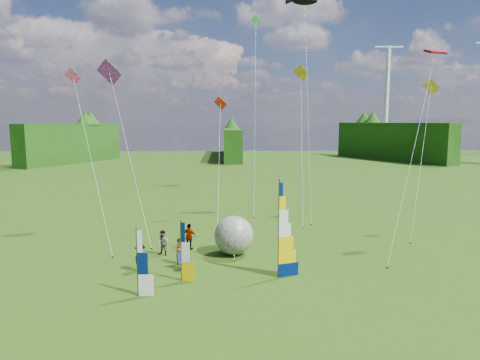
{
  "coord_description": "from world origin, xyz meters",
  "views": [
    {
      "loc": [
        -1.95,
        -21.57,
        9.01
      ],
      "look_at": [
        -1.0,
        4.0,
        5.5
      ],
      "focal_mm": 32.0,
      "sensor_mm": 36.0,
      "label": 1
    }
  ],
  "objects_px": {
    "camp_chair": "(183,261)",
    "feather_banner_main": "(279,231)",
    "spectator_c": "(140,258)",
    "side_banner_far": "(137,264)",
    "spectator_b": "(163,243)",
    "kite_whale": "(308,92)",
    "spectator_a": "(180,251)",
    "bol_inflatable": "(234,235)",
    "spectator_d": "(189,237)",
    "side_banner_left": "(181,252)"
  },
  "relations": [
    {
      "from": "spectator_b",
      "to": "side_banner_left",
      "type": "bearing_deg",
      "value": -45.08
    },
    {
      "from": "spectator_b",
      "to": "spectator_d",
      "type": "distance_m",
      "value": 2.06
    },
    {
      "from": "feather_banner_main",
      "to": "spectator_b",
      "type": "height_order",
      "value": "feather_banner_main"
    },
    {
      "from": "camp_chair",
      "to": "side_banner_left",
      "type": "bearing_deg",
      "value": -112.03
    },
    {
      "from": "feather_banner_main",
      "to": "bol_inflatable",
      "type": "xyz_separation_m",
      "value": [
        -2.46,
        4.51,
        -1.47
      ]
    },
    {
      "from": "spectator_d",
      "to": "camp_chair",
      "type": "xyz_separation_m",
      "value": [
        -0.04,
        -4.21,
        -0.38
      ]
    },
    {
      "from": "bol_inflatable",
      "to": "spectator_b",
      "type": "bearing_deg",
      "value": -179.65
    },
    {
      "from": "side_banner_left",
      "to": "spectator_d",
      "type": "xyz_separation_m",
      "value": [
        -0.02,
        6.01,
        -0.78
      ]
    },
    {
      "from": "camp_chair",
      "to": "spectator_b",
      "type": "bearing_deg",
      "value": 94.57
    },
    {
      "from": "side_banner_far",
      "to": "spectator_a",
      "type": "bearing_deg",
      "value": 76.01
    },
    {
      "from": "camp_chair",
      "to": "kite_whale",
      "type": "height_order",
      "value": "kite_whale"
    },
    {
      "from": "side_banner_left",
      "to": "spectator_c",
      "type": "xyz_separation_m",
      "value": [
        -2.63,
        1.68,
        -0.87
      ]
    },
    {
      "from": "side_banner_left",
      "to": "spectator_b",
      "type": "height_order",
      "value": "side_banner_left"
    },
    {
      "from": "feather_banner_main",
      "to": "spectator_c",
      "type": "xyz_separation_m",
      "value": [
        -8.18,
        1.34,
        -1.95
      ]
    },
    {
      "from": "side_banner_far",
      "to": "kite_whale",
      "type": "xyz_separation_m",
      "value": [
        12.77,
        21.12,
        10.1
      ]
    },
    {
      "from": "kite_whale",
      "to": "spectator_b",
      "type": "bearing_deg",
      "value": -153.04
    },
    {
      "from": "spectator_a",
      "to": "spectator_c",
      "type": "xyz_separation_m",
      "value": [
        -2.25,
        -1.29,
        0.01
      ]
    },
    {
      "from": "side_banner_left",
      "to": "spectator_d",
      "type": "relative_size",
      "value": 1.83
    },
    {
      "from": "spectator_b",
      "to": "camp_chair",
      "type": "bearing_deg",
      "value": -35.96
    },
    {
      "from": "side_banner_left",
      "to": "kite_whale",
      "type": "height_order",
      "value": "kite_whale"
    },
    {
      "from": "bol_inflatable",
      "to": "side_banner_far",
      "type": "bearing_deg",
      "value": -126.77
    },
    {
      "from": "spectator_a",
      "to": "camp_chair",
      "type": "height_order",
      "value": "spectator_a"
    },
    {
      "from": "side_banner_far",
      "to": "spectator_b",
      "type": "height_order",
      "value": "side_banner_far"
    },
    {
      "from": "feather_banner_main",
      "to": "spectator_b",
      "type": "distance_m",
      "value": 8.74
    },
    {
      "from": "bol_inflatable",
      "to": "spectator_d",
      "type": "xyz_separation_m",
      "value": [
        -3.11,
        1.17,
        -0.39
      ]
    },
    {
      "from": "side_banner_left",
      "to": "spectator_b",
      "type": "distance_m",
      "value": 5.18
    },
    {
      "from": "side_banner_left",
      "to": "side_banner_far",
      "type": "distance_m",
      "value": 2.88
    },
    {
      "from": "spectator_b",
      "to": "spectator_c",
      "type": "distance_m",
      "value": 3.27
    },
    {
      "from": "spectator_a",
      "to": "kite_whale",
      "type": "bearing_deg",
      "value": 20.77
    },
    {
      "from": "camp_chair",
      "to": "kite_whale",
      "type": "relative_size",
      "value": 0.05
    },
    {
      "from": "spectator_b",
      "to": "spectator_a",
      "type": "bearing_deg",
      "value": -28.84
    },
    {
      "from": "feather_banner_main",
      "to": "side_banner_far",
      "type": "bearing_deg",
      "value": 178.79
    },
    {
      "from": "spectator_d",
      "to": "camp_chair",
      "type": "height_order",
      "value": "spectator_d"
    },
    {
      "from": "spectator_b",
      "to": "camp_chair",
      "type": "distance_m",
      "value": 3.44
    },
    {
      "from": "spectator_d",
      "to": "bol_inflatable",
      "type": "bearing_deg",
      "value": -178.45
    },
    {
      "from": "side_banner_far",
      "to": "kite_whale",
      "type": "distance_m",
      "value": 26.66
    },
    {
      "from": "side_banner_left",
      "to": "bol_inflatable",
      "type": "xyz_separation_m",
      "value": [
        3.09,
        4.85,
        -0.39
      ]
    },
    {
      "from": "feather_banner_main",
      "to": "spectator_a",
      "type": "xyz_separation_m",
      "value": [
        -5.93,
        2.63,
        -1.96
      ]
    },
    {
      "from": "spectator_a",
      "to": "camp_chair",
      "type": "bearing_deg",
      "value": -109.69
    },
    {
      "from": "camp_chair",
      "to": "feather_banner_main",
      "type": "bearing_deg",
      "value": -38.59
    },
    {
      "from": "side_banner_left",
      "to": "side_banner_far",
      "type": "relative_size",
      "value": 0.98
    },
    {
      "from": "side_banner_left",
      "to": "spectator_d",
      "type": "distance_m",
      "value": 6.06
    },
    {
      "from": "spectator_b",
      "to": "spectator_c",
      "type": "height_order",
      "value": "spectator_b"
    },
    {
      "from": "spectator_c",
      "to": "feather_banner_main",
      "type": "bearing_deg",
      "value": -82.17
    },
    {
      "from": "spectator_a",
      "to": "side_banner_far",
      "type": "bearing_deg",
      "value": -143.19
    },
    {
      "from": "side_banner_left",
      "to": "kite_whale",
      "type": "bearing_deg",
      "value": 75.76
    },
    {
      "from": "spectator_d",
      "to": "kite_whale",
      "type": "bearing_deg",
      "value": -107.29
    },
    {
      "from": "feather_banner_main",
      "to": "spectator_d",
      "type": "relative_size",
      "value": 2.98
    },
    {
      "from": "feather_banner_main",
      "to": "camp_chair",
      "type": "relative_size",
      "value": 5.02
    },
    {
      "from": "feather_banner_main",
      "to": "spectator_b",
      "type": "bearing_deg",
      "value": 129.82
    }
  ]
}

